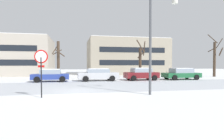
{
  "coord_description": "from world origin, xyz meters",
  "views": [
    {
      "loc": [
        -0.16,
        -13.27,
        1.89
      ],
      "look_at": [
        3.42,
        4.78,
        1.34
      ],
      "focal_mm": 30.0,
      "sensor_mm": 36.0,
      "label": 1
    }
  ],
  "objects_px": {
    "stop_sign": "(41,64)",
    "street_lamp": "(155,34)",
    "parked_car_silver": "(98,74)",
    "parked_car_maroon": "(141,74)",
    "parked_car_green": "(181,74)",
    "parked_car_blue": "(51,75)"
  },
  "relations": [
    {
      "from": "street_lamp",
      "to": "parked_car_silver",
      "type": "bearing_deg",
      "value": 102.66
    },
    {
      "from": "parked_car_silver",
      "to": "parked_car_maroon",
      "type": "distance_m",
      "value": 5.21
    },
    {
      "from": "stop_sign",
      "to": "parked_car_green",
      "type": "bearing_deg",
      "value": 34.09
    },
    {
      "from": "stop_sign",
      "to": "parked_car_blue",
      "type": "relative_size",
      "value": 0.68
    },
    {
      "from": "street_lamp",
      "to": "parked_car_silver",
      "type": "xyz_separation_m",
      "value": [
        -2.33,
        10.37,
        -3.02
      ]
    },
    {
      "from": "parked_car_maroon",
      "to": "parked_car_green",
      "type": "bearing_deg",
      "value": -1.43
    },
    {
      "from": "stop_sign",
      "to": "street_lamp",
      "type": "bearing_deg",
      "value": -1.35
    },
    {
      "from": "street_lamp",
      "to": "parked_car_green",
      "type": "bearing_deg",
      "value": 51.65
    },
    {
      "from": "parked_car_silver",
      "to": "parked_car_green",
      "type": "relative_size",
      "value": 1.0
    },
    {
      "from": "parked_car_maroon",
      "to": "parked_car_blue",
      "type": "bearing_deg",
      "value": 179.89
    },
    {
      "from": "parked_car_blue",
      "to": "parked_car_maroon",
      "type": "relative_size",
      "value": 0.99
    },
    {
      "from": "parked_car_blue",
      "to": "parked_car_green",
      "type": "xyz_separation_m",
      "value": [
        15.64,
        -0.15,
        0.02
      ]
    },
    {
      "from": "stop_sign",
      "to": "parked_car_silver",
      "type": "height_order",
      "value": "stop_sign"
    },
    {
      "from": "parked_car_silver",
      "to": "parked_car_green",
      "type": "bearing_deg",
      "value": -0.74
    },
    {
      "from": "parked_car_maroon",
      "to": "parked_car_green",
      "type": "height_order",
      "value": "parked_car_maroon"
    },
    {
      "from": "street_lamp",
      "to": "parked_car_blue",
      "type": "height_order",
      "value": "street_lamp"
    },
    {
      "from": "parked_car_blue",
      "to": "parked_car_silver",
      "type": "bearing_deg",
      "value": -0.17
    },
    {
      "from": "stop_sign",
      "to": "parked_car_maroon",
      "type": "distance_m",
      "value": 14.11
    },
    {
      "from": "stop_sign",
      "to": "parked_car_blue",
      "type": "xyz_separation_m",
      "value": [
        -0.75,
        10.23,
        -1.19
      ]
    },
    {
      "from": "parked_car_silver",
      "to": "street_lamp",
      "type": "bearing_deg",
      "value": -77.34
    },
    {
      "from": "parked_car_silver",
      "to": "parked_car_maroon",
      "type": "height_order",
      "value": "parked_car_maroon"
    },
    {
      "from": "parked_car_maroon",
      "to": "parked_car_green",
      "type": "distance_m",
      "value": 5.22
    }
  ]
}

